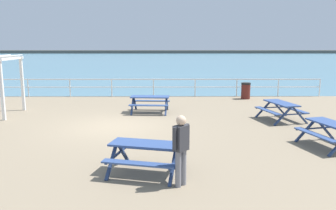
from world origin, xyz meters
name	(u,v)px	position (x,y,z in m)	size (l,w,h in m)	color
ground_plane	(114,129)	(0.00, 0.00, -0.10)	(30.00, 24.00, 0.20)	gray
sea_band	(155,60)	(0.00, 52.75, 0.00)	(142.00, 90.00, 0.01)	teal
distant_shoreline	(159,53)	(0.00, 95.75, 0.00)	(142.00, 6.00, 1.80)	#4C4C47
seaward_railing	(133,84)	(0.00, 7.75, 0.77)	(23.07, 0.07, 1.08)	white
picnic_table_near_left	(150,100)	(1.29, 2.78, 0.58)	(1.90, 1.65, 0.80)	#334C84
picnic_table_near_right	(332,129)	(7.28, -2.75, 0.58)	(1.92, 2.13, 0.80)	#334C84
picnic_table_mid_centre	(146,150)	(1.55, -4.89, 0.58)	(2.10, 1.89, 0.80)	#334C84
picnic_table_far_left	(281,107)	(6.91, 1.04, 0.58)	(1.87, 2.09, 0.80)	#334C84
visitor	(181,146)	(2.39, -5.73, 0.95)	(0.39, 0.41, 1.66)	slate
litter_bin	(246,91)	(6.72, 6.77, 0.48)	(0.55, 0.55, 0.95)	#591E19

